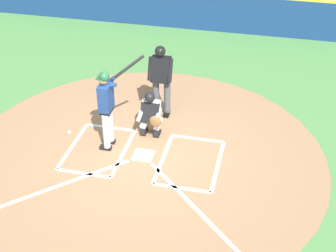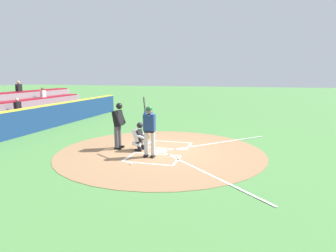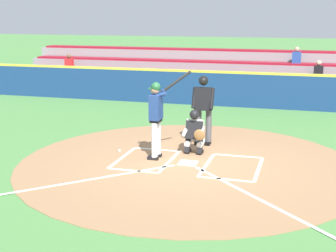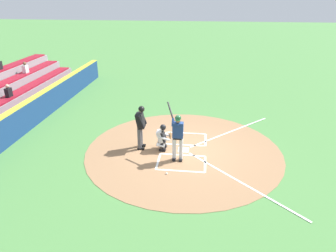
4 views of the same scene
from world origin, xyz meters
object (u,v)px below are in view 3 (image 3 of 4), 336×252
object	(u,v)px
batter	(156,114)
plate_umpire	(203,105)
baseball	(119,151)
catcher	(195,131)

from	to	relation	value
batter	plate_umpire	xyz separation A→B (m)	(-0.81, -1.58, -0.02)
batter	baseball	size ratio (longest dim) A/B	28.76
batter	baseball	xyz separation A→B (m)	(1.09, -0.28, -1.06)
catcher	baseball	distance (m)	2.00
catcher	plate_umpire	xyz separation A→B (m)	(-0.02, -0.90, 0.49)
batter	catcher	world-z (taller)	batter
batter	catcher	xyz separation A→B (m)	(-0.79, -0.67, -0.51)
plate_umpire	baseball	world-z (taller)	plate_umpire
plate_umpire	baseball	xyz separation A→B (m)	(1.90, 1.29, -1.04)
batter	baseball	world-z (taller)	batter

